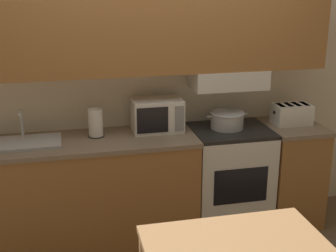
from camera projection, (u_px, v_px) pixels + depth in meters
name	position (u px, v px, depth m)	size (l,w,h in m)	color
ground_plane	(150.00, 216.00, 4.33)	(16.00, 16.00, 0.00)	brown
wall_back	(151.00, 62.00, 3.84)	(5.29, 0.38, 2.55)	silver
lower_counter_main	(87.00, 192.00, 3.81)	(1.78, 0.60, 0.90)	#A36B38
lower_counter_right_stub	(289.00, 172.00, 4.18)	(0.47, 0.60, 0.90)	#A36B38
stove_range	(229.00, 178.00, 4.07)	(0.65, 0.56, 0.90)	white
cooking_pot	(227.00, 120.00, 3.94)	(0.37, 0.29, 0.14)	#B7BABF
microwave	(157.00, 115.00, 3.86)	(0.41, 0.29, 0.27)	white
toaster	(292.00, 114.00, 4.04)	(0.33, 0.21, 0.18)	white
sink_basin	(22.00, 142.00, 3.57)	(0.58, 0.33, 0.25)	#B7BABF
paper_towel_roll	(96.00, 123.00, 3.72)	(0.13, 0.13, 0.23)	black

